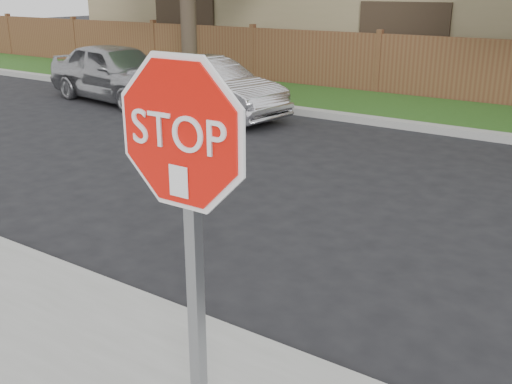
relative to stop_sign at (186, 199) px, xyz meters
The scene contains 5 objects.
ground 2.43m from the stop_sign, 112.38° to the left, with size 90.00×90.00×0.00m, color black.
far_curb 9.81m from the stop_sign, 93.62° to the left, with size 70.00×0.30×0.15m, color gray.
stop_sign is the anchor object (origin of this frame).
sedan_far_left 12.83m from the stop_sign, 138.75° to the left, with size 1.70×4.24×1.44m, color #9C9DA1.
sedan_left 10.63m from the stop_sign, 128.85° to the left, with size 1.36×3.90×1.29m, color silver.
Camera 1 is at (2.38, -3.47, 2.78)m, focal length 42.00 mm.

